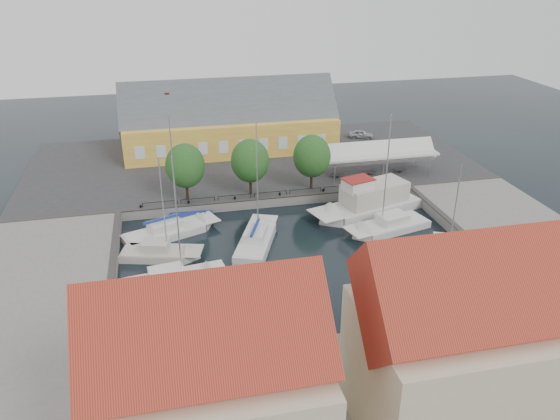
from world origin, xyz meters
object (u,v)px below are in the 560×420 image
object	(u,v)px
tent_canopy	(378,153)
car_silver	(361,134)
east_boat_c	(450,256)
warehouse	(225,124)
east_boat_a	(389,227)
west_boat_b	(160,255)
car_red	(182,172)
center_sailboat	(256,242)
launch_sw	(170,351)
west_boat_a	(169,233)
west_boat_c	(172,283)
trawler	(369,203)
launch_nw	(191,219)

from	to	relation	value
tent_canopy	car_silver	world-z (taller)	tent_canopy
tent_canopy	east_boat_c	bearing A→B (deg)	-91.48
warehouse	east_boat_a	size ratio (longest dim) A/B	2.26
warehouse	tent_canopy	distance (m)	21.63
east_boat_c	west_boat_b	bearing A→B (deg)	166.68
car_red	center_sailboat	xyz separation A→B (m)	(5.90, -16.87, -1.32)
east_boat_c	launch_sw	bearing A→B (deg)	-163.64
east_boat_a	west_boat_a	size ratio (longest dim) A/B	0.99
west_boat_b	west_boat_c	world-z (taller)	west_boat_c
car_silver	trawler	xyz separation A→B (m)	(-7.22, -22.14, -0.59)
car_silver	warehouse	bearing A→B (deg)	112.17
car_red	east_boat_a	world-z (taller)	east_boat_a
east_boat_a	launch_sw	size ratio (longest dim) A/B	2.66
car_red	launch_sw	bearing A→B (deg)	-117.18
west_boat_a	west_boat_c	world-z (taller)	west_boat_a
east_boat_a	car_silver	bearing A→B (deg)	75.70
car_red	center_sailboat	world-z (taller)	center_sailboat
launch_nw	east_boat_c	bearing A→B (deg)	-31.00
east_boat_a	launch_sw	world-z (taller)	east_boat_a
center_sailboat	east_boat_a	size ratio (longest dim) A/B	0.99
car_silver	launch_sw	distance (m)	50.11
tent_canopy	car_silver	bearing A→B (deg)	77.35
car_silver	trawler	size ratio (longest dim) A/B	0.27
trawler	east_boat_c	world-z (taller)	east_boat_c
car_red	east_boat_c	distance (m)	32.54
tent_canopy	east_boat_a	world-z (taller)	east_boat_a
west_boat_b	launch_sw	bearing A→B (deg)	-88.47
center_sailboat	east_boat_c	bearing A→B (deg)	-21.10
west_boat_c	car_silver	bearing A→B (deg)	48.35
west_boat_c	east_boat_a	bearing A→B (deg)	14.44
west_boat_b	west_boat_c	xyz separation A→B (m)	(0.89, -5.03, 0.00)
center_sailboat	east_boat_c	size ratio (longest dim) A/B	1.32
launch_nw	car_silver	bearing A→B (deg)	37.07
east_boat_c	tent_canopy	bearing A→B (deg)	88.52
tent_canopy	west_boat_c	distance (m)	31.35
car_red	east_boat_c	xyz separation A→B (m)	(22.64, -23.33, -1.42)
west_boat_b	trawler	bearing A→B (deg)	12.68
warehouse	west_boat_b	size ratio (longest dim) A/B	2.76
car_red	warehouse	bearing A→B (deg)	33.83
car_red	launch_sw	xyz separation A→B (m)	(-2.82, -30.80, -1.59)
car_red	west_boat_a	distance (m)	13.21
car_red	west_boat_c	distance (m)	22.41
east_boat_a	west_boat_b	distance (m)	22.75
warehouse	launch_nw	distance (m)	20.91
trawler	car_silver	bearing A→B (deg)	71.93
west_boat_a	west_boat_b	size ratio (longest dim) A/B	1.23
tent_canopy	launch_sw	distance (m)	37.31
car_red	west_boat_a	bearing A→B (deg)	-121.37
tent_canopy	center_sailboat	size ratio (longest dim) A/B	1.12
car_red	west_boat_a	xyz separation A→B (m)	(-2.15, -12.96, -1.41)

